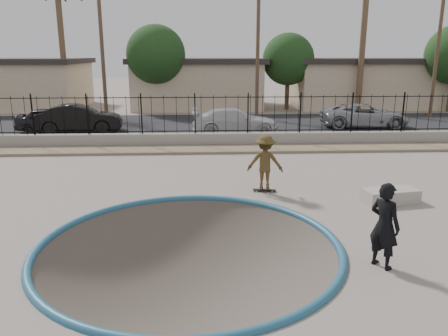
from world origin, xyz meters
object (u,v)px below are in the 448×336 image
skateboard (264,190)px  videographer (385,225)px  skater (265,165)px  car_a (55,120)px  concrete_ledge (390,196)px  car_c (235,121)px  car_b (79,118)px  car_d (365,115)px

skateboard → videographer: (1.71, -5.15, 0.85)m
skater → car_a: bearing=-36.4°
concrete_ledge → car_c: (-3.73, 11.61, 0.52)m
skater → skateboard: 0.82m
car_b → car_a: bearing=80.4°
skater → skateboard: (0.00, 0.00, -0.82)m
skater → concrete_ledge: skater is taller
skateboard → car_c: car_c is taller
skater → car_d: size_ratio=0.34×
skater → concrete_ledge: (3.58, -1.21, -0.67)m
skater → videographer: 5.42m
car_b → car_c: car_b is taller
skateboard → car_a: size_ratio=0.18×
car_c → car_d: bearing=-78.2°
car_b → concrete_ledge: bearing=-140.7°
car_a → car_b: 1.35m
videographer → car_a: size_ratio=0.44×
concrete_ledge → car_a: bearing=137.7°
skater → car_a: 15.16m
skateboard → car_b: bearing=138.2°
concrete_ledge → car_d: bearing=72.9°
car_c → car_d: 7.95m
skater → skateboard: skater is taller
skateboard → concrete_ledge: (3.58, -1.21, 0.15)m
skateboard → car_a: bearing=142.0°
skater → videographer: (1.71, -5.15, 0.03)m
videographer → car_b: 19.42m
concrete_ledge → car_c: size_ratio=0.34×
videographer → car_d: (5.93, 17.15, -0.16)m
skater → car_c: 10.40m
skateboard → videographer: size_ratio=0.41×
concrete_ledge → skateboard: bearing=161.3°
car_d → concrete_ledge: bearing=165.9°
videographer → car_c: bearing=-27.0°
concrete_ledge → car_b: 17.53m
skater → car_b: 14.23m
car_a → car_c: car_a is taller
car_a → skater: bearing=-139.9°
car_a → videographer: bearing=-146.1°
car_a → car_d: 17.78m
skater → car_a: (-10.14, 11.28, -0.14)m
car_b → car_d: (16.43, 0.82, -0.06)m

